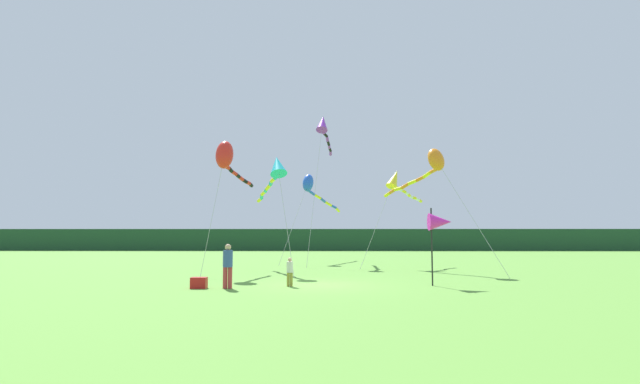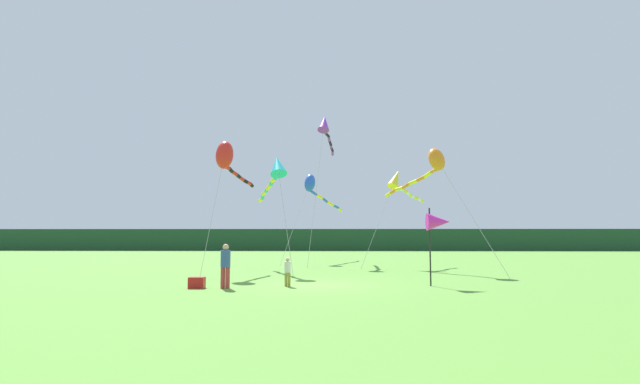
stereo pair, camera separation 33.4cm
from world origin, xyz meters
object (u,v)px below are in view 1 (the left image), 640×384
at_px(cooler_box, 199,283).
at_px(kite_red, 226,157).
at_px(kite_yellow, 396,181).
at_px(person_adult, 228,264).
at_px(banner_flag_pole, 440,222).
at_px(kite_blue, 311,187).
at_px(person_child, 290,270).
at_px(kite_purple, 323,127).
at_px(kite_cyan, 276,170).
at_px(kite_orange, 431,164).

relative_size(cooler_box, kite_red, 0.08).
bearing_deg(cooler_box, kite_yellow, 54.13).
relative_size(person_adult, banner_flag_pole, 0.54).
bearing_deg(kite_blue, kite_red, -109.63).
xyz_separation_m(person_child, kite_purple, (1.19, 15.71, 9.32)).
bearing_deg(kite_yellow, kite_purple, 143.87).
relative_size(kite_cyan, kite_orange, 0.90).
bearing_deg(kite_yellow, kite_cyan, -143.95).
distance_m(cooler_box, kite_orange, 14.98).
xyz_separation_m(cooler_box, kite_blue, (3.62, 18.04, 5.48)).
bearing_deg(person_child, kite_blue, 89.13).
bearing_deg(kite_cyan, person_adult, -97.00).
bearing_deg(kite_red, cooler_box, -85.87).
bearing_deg(cooler_box, kite_purple, 74.51).
xyz_separation_m(banner_flag_pole, kite_purple, (-4.77, 15.39, 7.45)).
relative_size(person_adult, kite_purple, 0.15).
xyz_separation_m(banner_flag_pole, kite_yellow, (0.03, 11.89, 3.01)).
bearing_deg(kite_orange, kite_purple, 128.65).
relative_size(person_child, kite_yellow, 0.17).
bearing_deg(kite_blue, person_adult, -98.00).
xyz_separation_m(banner_flag_pole, kite_orange, (1.40, 7.69, 3.51)).
distance_m(kite_red, kite_purple, 11.73).
distance_m(cooler_box, kite_purple, 19.63).
xyz_separation_m(banner_flag_pole, kite_blue, (-5.69, 17.01, 3.19)).
distance_m(cooler_box, banner_flag_pole, 9.65).
relative_size(kite_blue, kite_orange, 1.10).
height_order(person_adult, kite_blue, kite_blue).
distance_m(cooler_box, kite_yellow, 16.81).
distance_m(person_adult, person_child, 2.42).
height_order(person_child, kite_yellow, kite_yellow).
bearing_deg(person_child, kite_cyan, 101.02).
bearing_deg(person_child, person_adult, -161.59).
relative_size(kite_blue, kite_cyan, 1.22).
bearing_deg(kite_yellow, cooler_box, -125.87).
relative_size(cooler_box, kite_blue, 0.06).
xyz_separation_m(cooler_box, kite_cyan, (2.02, 7.59, 5.32)).
bearing_deg(kite_purple, banner_flag_pole, -72.80).
height_order(kite_red, kite_yellow, kite_red).
relative_size(cooler_box, kite_cyan, 0.08).
bearing_deg(kite_orange, kite_cyan, -172.61).
relative_size(person_child, kite_purple, 0.10).
bearing_deg(person_adult, kite_red, 103.28).
relative_size(person_adult, kite_red, 0.24).
xyz_separation_m(person_adult, kite_yellow, (8.26, 12.97, 4.58)).
xyz_separation_m(person_adult, kite_orange, (9.63, 8.76, 5.08)).
distance_m(banner_flag_pole, kite_orange, 8.57).
distance_m(banner_flag_pole, kite_purple, 17.75).
distance_m(kite_purple, kite_yellow, 7.41).
height_order(person_child, kite_blue, kite_blue).
xyz_separation_m(kite_purple, kite_yellow, (4.79, -3.50, -4.44)).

